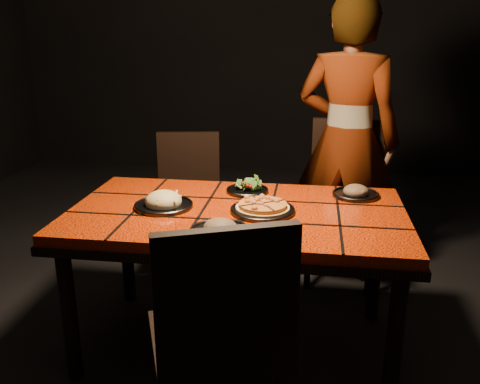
# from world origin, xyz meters

# --- Properties ---
(room_shell) EXTENTS (6.04, 7.04, 3.08)m
(room_shell) POSITION_xyz_m (0.00, 0.00, 1.50)
(room_shell) COLOR black
(room_shell) RESTS_ON ground
(dining_table) EXTENTS (1.62, 0.92, 0.75)m
(dining_table) POSITION_xyz_m (0.00, 0.00, 0.67)
(dining_table) COLOR #E83707
(dining_table) RESTS_ON ground
(chair_near) EXTENTS (0.60, 0.60, 1.01)m
(chair_near) POSITION_xyz_m (0.06, -0.79, 0.58)
(chair_near) COLOR black
(chair_near) RESTS_ON ground
(chair_far_left) EXTENTS (0.48, 0.48, 0.92)m
(chair_far_left) POSITION_xyz_m (-0.46, 0.88, 0.53)
(chair_far_left) COLOR black
(chair_far_left) RESTS_ON ground
(chair_far_right) EXTENTS (0.51, 0.51, 1.02)m
(chair_far_right) POSITION_xyz_m (0.56, 0.92, 0.59)
(chair_far_right) COLOR black
(chair_far_right) RESTS_ON ground
(diner) EXTENTS (0.76, 0.61, 1.80)m
(diner) POSITION_xyz_m (0.56, 0.95, 0.90)
(diner) COLOR brown
(diner) RESTS_ON ground
(plate_pizza) EXTENTS (0.35, 0.35, 0.04)m
(plate_pizza) POSITION_xyz_m (0.12, -0.02, 0.77)
(plate_pizza) COLOR #333237
(plate_pizza) RESTS_ON dining_table
(plate_pasta) EXTENTS (0.29, 0.29, 0.09)m
(plate_pasta) POSITION_xyz_m (-0.36, -0.02, 0.77)
(plate_pasta) COLOR #333237
(plate_pasta) RESTS_ON dining_table
(plate_salad) EXTENTS (0.22, 0.22, 0.07)m
(plate_salad) POSITION_xyz_m (0.01, 0.28, 0.78)
(plate_salad) COLOR #333237
(plate_salad) RESTS_ON dining_table
(plate_mushroom_a) EXTENTS (0.27, 0.27, 0.09)m
(plate_mushroom_a) POSITION_xyz_m (-0.03, -0.31, 0.77)
(plate_mushroom_a) COLOR #333237
(plate_mushroom_a) RESTS_ON dining_table
(plate_mushroom_b) EXTENTS (0.24, 0.24, 0.08)m
(plate_mushroom_b) POSITION_xyz_m (0.58, 0.29, 0.77)
(plate_mushroom_b) COLOR #333237
(plate_mushroom_b) RESTS_ON dining_table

